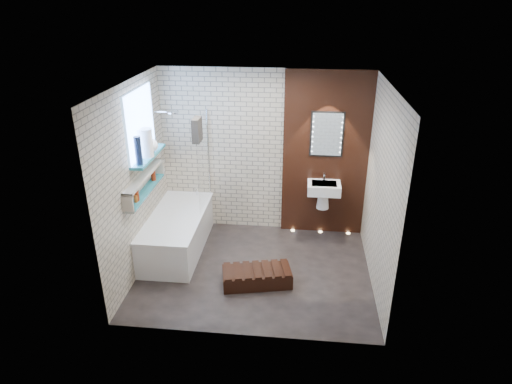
# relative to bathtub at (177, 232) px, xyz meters

# --- Properties ---
(ground) EXTENTS (3.20, 3.20, 0.00)m
(ground) POSITION_rel_bathtub_xyz_m (1.22, -0.45, -0.29)
(ground) COLOR black
(ground) RESTS_ON ground
(room_shell) EXTENTS (3.24, 3.20, 2.60)m
(room_shell) POSITION_rel_bathtub_xyz_m (1.22, -0.45, 1.01)
(room_shell) COLOR #B1A58D
(room_shell) RESTS_ON ground
(walnut_panel) EXTENTS (1.30, 0.06, 2.60)m
(walnut_panel) POSITION_rel_bathtub_xyz_m (2.17, 0.82, 1.01)
(walnut_panel) COLOR black
(walnut_panel) RESTS_ON ground
(clerestory_window) EXTENTS (0.18, 1.00, 0.94)m
(clerestory_window) POSITION_rel_bathtub_xyz_m (-0.34, -0.10, 1.61)
(clerestory_window) COLOR #7FADE0
(clerestory_window) RESTS_ON room_shell
(display_niche) EXTENTS (0.14, 1.30, 0.26)m
(display_niche) POSITION_rel_bathtub_xyz_m (-0.31, -0.30, 0.91)
(display_niche) COLOR teal
(display_niche) RESTS_ON room_shell
(bathtub) EXTENTS (0.79, 1.74, 0.70)m
(bathtub) POSITION_rel_bathtub_xyz_m (0.00, 0.00, 0.00)
(bathtub) COLOR white
(bathtub) RESTS_ON ground
(bath_screen) EXTENTS (0.01, 0.78, 1.40)m
(bath_screen) POSITION_rel_bathtub_xyz_m (0.35, 0.44, 0.99)
(bath_screen) COLOR white
(bath_screen) RESTS_ON bathtub
(towel) EXTENTS (0.10, 0.26, 0.34)m
(towel) POSITION_rel_bathtub_xyz_m (0.35, 0.15, 1.56)
(towel) COLOR black
(towel) RESTS_ON bath_screen
(shower_head) EXTENTS (0.18, 0.18, 0.02)m
(shower_head) POSITION_rel_bathtub_xyz_m (-0.08, 0.50, 1.71)
(shower_head) COLOR silver
(shower_head) RESTS_ON room_shell
(washbasin) EXTENTS (0.50, 0.36, 0.58)m
(washbasin) POSITION_rel_bathtub_xyz_m (2.17, 0.62, 0.50)
(washbasin) COLOR white
(washbasin) RESTS_ON walnut_panel
(led_mirror) EXTENTS (0.50, 0.02, 0.70)m
(led_mirror) POSITION_rel_bathtub_xyz_m (2.17, 0.78, 1.36)
(led_mirror) COLOR black
(led_mirror) RESTS_ON walnut_panel
(walnut_step) EXTENTS (0.98, 0.59, 0.20)m
(walnut_step) POSITION_rel_bathtub_xyz_m (1.28, -0.75, -0.19)
(walnut_step) COLOR black
(walnut_step) RESTS_ON ground
(niche_bottles) EXTENTS (0.07, 0.79, 0.17)m
(niche_bottles) POSITION_rel_bathtub_xyz_m (-0.31, -0.31, 0.88)
(niche_bottles) COLOR maroon
(niche_bottles) RESTS_ON display_niche
(sill_vases) EXTENTS (0.19, 0.64, 0.39)m
(sill_vases) POSITION_rel_bathtub_xyz_m (-0.28, -0.16, 1.42)
(sill_vases) COLOR #141E38
(sill_vases) RESTS_ON clerestory_window
(floor_uplights) EXTENTS (0.96, 0.06, 0.01)m
(floor_uplights) POSITION_rel_bathtub_xyz_m (2.17, 0.75, -0.29)
(floor_uplights) COLOR #FFD899
(floor_uplights) RESTS_ON ground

